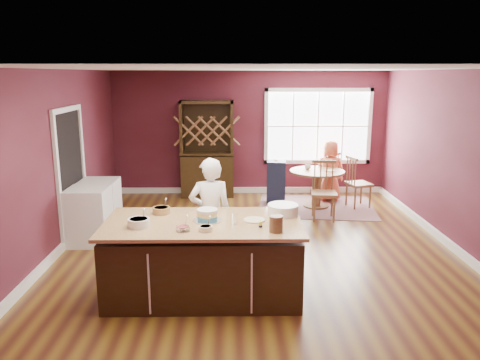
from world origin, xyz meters
name	(u,v)px	position (x,y,z in m)	size (l,w,h in m)	color
room_shell	(258,163)	(0.00, 0.00, 1.35)	(7.00, 7.00, 7.00)	brown
window	(318,126)	(1.50, 3.47, 1.50)	(2.36, 0.10, 1.66)	white
doorway	(72,176)	(-2.97, 0.60, 1.02)	(0.08, 1.26, 2.13)	white
kitchen_island	(204,260)	(-0.73, -1.48, 0.44)	(2.34, 1.23, 0.92)	black
dining_table	(317,181)	(1.30, 2.29, 0.53)	(1.09, 1.09, 0.75)	olive
baker	(210,215)	(-0.68, -0.78, 0.78)	(0.57, 0.38, 1.57)	white
layer_cake	(207,215)	(-0.68, -1.44, 0.99)	(0.35, 0.35, 0.14)	silver
bowl_blue	(139,223)	(-1.45, -1.66, 0.97)	(0.25, 0.25, 0.10)	white
bowl_yellow	(161,210)	(-1.27, -1.14, 0.96)	(0.22, 0.22, 0.08)	olive
bowl_pink	(183,229)	(-0.93, -1.82, 0.95)	(0.16, 0.16, 0.06)	silver
bowl_olive	(206,228)	(-0.68, -1.82, 0.95)	(0.15, 0.15, 0.06)	beige
drinking_glass	(235,219)	(-0.35, -1.59, 0.99)	(0.07, 0.07, 0.13)	silver
dinner_plate	(254,220)	(-0.12, -1.46, 0.93)	(0.26, 0.26, 0.02)	#F4F0B5
white_tub	(283,210)	(0.25, -1.22, 0.99)	(0.38, 0.38, 0.13)	white
stoneware_crock	(276,224)	(0.10, -1.86, 1.01)	(0.15, 0.15, 0.18)	brown
toy_figurine	(260,224)	(-0.06, -1.71, 0.96)	(0.04, 0.04, 0.07)	yellow
rug	(316,206)	(1.30, 2.29, 0.01)	(2.28, 1.76, 0.01)	brown
chair_east	(359,182)	(2.15, 2.28, 0.53)	(0.44, 0.42, 1.05)	brown
chair_south	(324,191)	(1.29, 1.45, 0.55)	(0.46, 0.44, 1.09)	brown
chair_north	(327,174)	(1.67, 3.11, 0.50)	(0.42, 0.40, 1.01)	#976521
seated_woman	(330,171)	(1.66, 2.78, 0.64)	(0.63, 0.41, 1.28)	#C95B3B
high_chair	(276,181)	(0.52, 2.57, 0.47)	(0.38, 0.38, 0.93)	black
toddler	(278,164)	(0.55, 2.64, 0.81)	(0.18, 0.14, 0.26)	#8CA5BF
table_plate	(330,171)	(1.55, 2.24, 0.76)	(0.21, 0.21, 0.02)	beige
table_cup	(308,167)	(1.13, 2.42, 0.80)	(0.12, 0.12, 0.10)	white
hutch	(207,149)	(-0.93, 3.22, 1.04)	(1.13, 0.47, 2.08)	#311D12
washer	(89,216)	(-2.64, 0.28, 0.45)	(0.62, 0.60, 0.90)	white
dryer	(100,205)	(-2.64, 0.92, 0.44)	(0.61, 0.59, 0.88)	white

